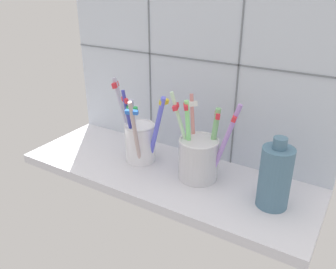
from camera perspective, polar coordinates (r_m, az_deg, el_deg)
counter_slab at (r=75.86cm, az=-0.60°, el=-6.61°), size 64.00×22.00×2.00cm
tile_wall_back at (r=77.33cm, az=4.14°, el=11.24°), size 64.00×2.20×45.00cm
toothbrush_cup_left at (r=77.34cm, az=-4.63°, el=-0.81°), size 13.99×10.89×18.77cm
toothbrush_cup_right at (r=71.03cm, az=5.06°, el=-3.48°), size 13.86×8.37×18.16cm
ceramic_vase at (r=65.06cm, az=17.15°, el=-6.45°), size 5.66×5.66×13.57cm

